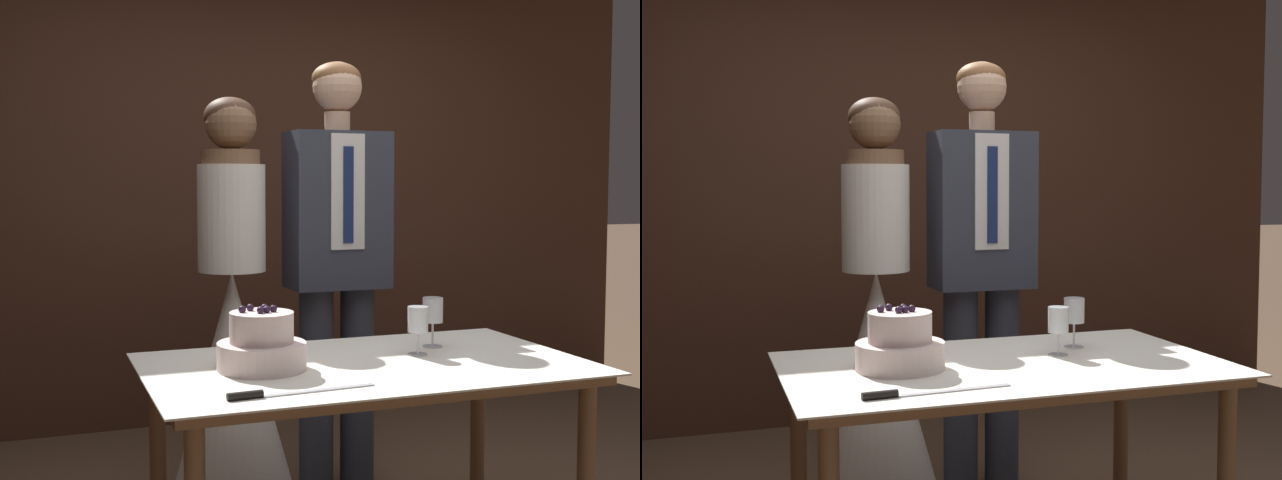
# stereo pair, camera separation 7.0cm
# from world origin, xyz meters

# --- Properties ---
(wall_back) EXTENTS (5.04, 0.12, 2.81)m
(wall_back) POSITION_xyz_m (0.00, 2.06, 1.40)
(wall_back) COLOR #472B1E
(wall_back) RESTS_ON ground_plane
(cake_table) EXTENTS (1.42, 0.83, 0.76)m
(cake_table) POSITION_xyz_m (-0.13, -0.05, 0.67)
(cake_table) COLOR brown
(cake_table) RESTS_ON ground_plane
(tiered_cake) EXTENTS (0.28, 0.28, 0.20)m
(tiered_cake) POSITION_xyz_m (-0.47, -0.02, 0.83)
(tiered_cake) COLOR beige
(tiered_cake) RESTS_ON cake_table
(cake_knife) EXTENTS (0.44, 0.05, 0.02)m
(cake_knife) POSITION_xyz_m (-0.53, -0.34, 0.77)
(cake_knife) COLOR silver
(cake_knife) RESTS_ON cake_table
(wine_glass_near) EXTENTS (0.07, 0.07, 0.18)m
(wine_glass_near) POSITION_xyz_m (0.20, 0.11, 0.88)
(wine_glass_near) COLOR silver
(wine_glass_near) RESTS_ON cake_table
(wine_glass_middle) EXTENTS (0.07, 0.07, 0.17)m
(wine_glass_middle) POSITION_xyz_m (0.09, 0.01, 0.87)
(wine_glass_middle) COLOR silver
(wine_glass_middle) RESTS_ON cake_table
(bride) EXTENTS (0.54, 0.54, 1.69)m
(bride) POSITION_xyz_m (-0.36, 0.81, 0.63)
(bride) COLOR white
(bride) RESTS_ON ground_plane
(groom) EXTENTS (0.43, 0.25, 1.86)m
(groom) POSITION_xyz_m (0.10, 0.81, 1.05)
(groom) COLOR #333847
(groom) RESTS_ON ground_plane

